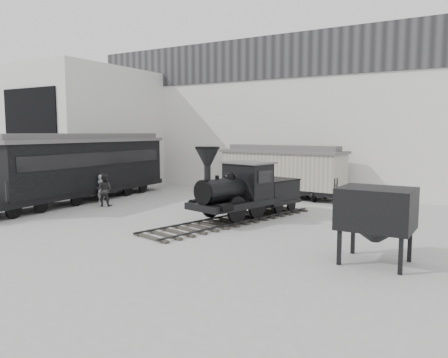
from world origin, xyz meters
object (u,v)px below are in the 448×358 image
Objects in this scene: visitor_b at (104,190)px; locomotive at (243,193)px; passenger_coach at (81,167)px; coal_hopper at (376,214)px; visitor_a at (101,189)px; boxcar at (282,170)px.

locomotive is at bearing 162.83° from visitor_b.
coal_hopper is at bearing -17.18° from passenger_coach.
boxcar is at bearing -144.36° from visitor_a.
visitor_a is at bearing -2.99° from passenger_coach.
boxcar is 14.90m from coal_hopper.
passenger_coach is (-10.22, -7.88, 0.35)m from boxcar.
passenger_coach is at bearing -35.60° from visitor_b.
passenger_coach is 5.89× the size of coal_hopper.
locomotive is 8.27m from coal_hopper.
boxcar is 4.52× the size of visitor_b.
visitor_b is (1.02, -0.75, 0.09)m from visitor_a.
visitor_b reaches higher than visitor_a.
locomotive is at bearing 171.81° from visitor_a.
visitor_a is (-9.86, 0.22, -0.45)m from locomotive.
visitor_b is at bearing -125.45° from boxcar.
locomotive is 4.12× the size of coal_hopper.
locomotive is at bearing -4.81° from passenger_coach.
boxcar is 12.92m from passenger_coach.
visitor_a is at bearing -56.79° from visitor_b.
coal_hopper is at bearing -49.87° from boxcar.
visitor_b is at bearing -18.86° from passenger_coach.
passenger_coach is 7.74× the size of visitor_b.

